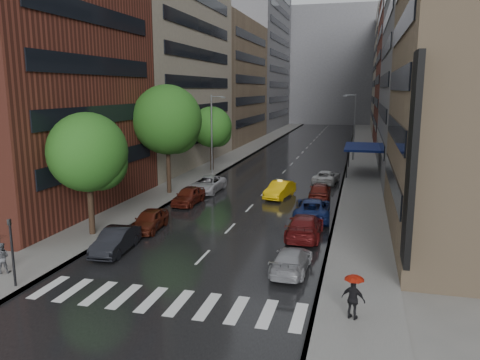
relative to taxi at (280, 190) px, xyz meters
The scene contains 20 objects.
ground 20.52m from the taxi, 95.01° to the right, with size 220.00×220.00×0.00m, color gray.
road 29.64m from the taxi, 93.46° to the left, with size 14.00×140.00×0.01m, color black.
sidewalk_left 31.49m from the taxi, 110.04° to the left, with size 4.00×140.00×0.15m, color gray.
sidewalk_right 30.45m from the taxi, 76.30° to the left, with size 4.00×140.00×0.15m, color gray.
crosswalk 22.49m from the taxi, 94.05° to the right, with size 13.15×2.80×0.01m.
buildings_left 44.56m from the taxi, 113.63° to the left, with size 8.00×108.00×38.00m.
buildings_right 41.16m from the taxi, 69.99° to the left, with size 8.05×109.10×36.00m.
building_far 98.78m from the taxi, 91.05° to the left, with size 40.00×14.00×32.00m, color slate.
tree_near 18.41m from the taxi, 125.86° to the right, with size 5.24×5.24×8.34m.
tree_mid 12.18m from the taxi, behind, with size 6.41×6.41×10.22m.
tree_far 16.52m from the taxi, 130.88° to the left, with size 4.87×4.87×7.76m.
taxi is the anchor object (origin of this frame).
parked_cars_left 9.73m from the taxi, 137.63° to the right, with size 2.64×22.56×1.53m.
parked_cars_right 6.36m from the taxi, 55.41° to the right, with size 3.02×29.92×1.61m.
ped_black_umbrella 24.44m from the taxi, 117.41° to the right, with size 1.01×0.98×2.09m.
ped_red_umbrella 23.31m from the taxi, 72.58° to the right, with size 1.12×0.82×2.01m.
traffic_light 24.85m from the taxi, 112.24° to the right, with size 0.18×0.15×3.45m.
street_lamp_left 14.12m from the taxi, 134.80° to the left, with size 1.74×0.22×9.00m.
street_lamp_right 25.62m from the taxi, 76.43° to the left, with size 1.74×0.22×9.00m.
awning 16.43m from the taxi, 63.73° to the left, with size 4.00×8.00×3.12m.
Camera 1 is at (8.74, -20.91, 9.82)m, focal length 35.00 mm.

